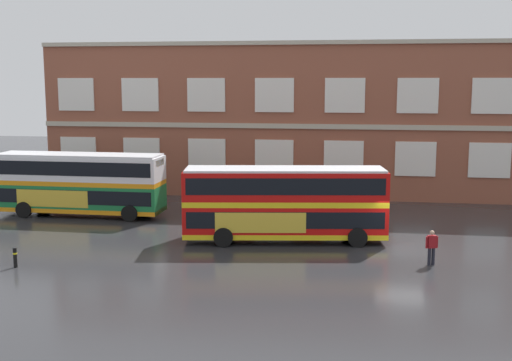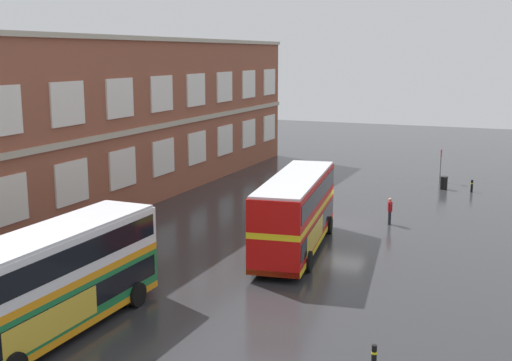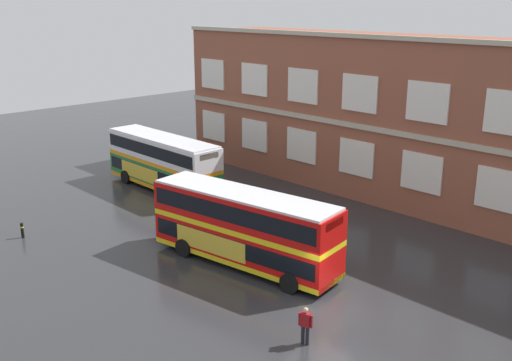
# 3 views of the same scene
# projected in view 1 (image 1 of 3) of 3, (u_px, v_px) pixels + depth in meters

# --- Properties ---
(ground_plane) EXTENTS (120.00, 120.00, 0.00)m
(ground_plane) POSITION_uv_depth(u_px,v_px,m) (398.00, 241.00, 35.89)
(ground_plane) COLOR #2B2B2D
(brick_terminal_building) EXTENTS (51.37, 8.19, 11.64)m
(brick_terminal_building) POSITION_uv_depth(u_px,v_px,m) (378.00, 121.00, 50.74)
(brick_terminal_building) COLOR brown
(brick_terminal_building) RESTS_ON ground
(double_decker_near) EXTENTS (11.02, 2.93, 4.07)m
(double_decker_near) POSITION_uv_depth(u_px,v_px,m) (80.00, 183.00, 42.38)
(double_decker_near) COLOR #197038
(double_decker_near) RESTS_ON ground
(double_decker_middle) EXTENTS (11.26, 4.15, 4.07)m
(double_decker_middle) POSITION_uv_depth(u_px,v_px,m) (285.00, 203.00, 35.56)
(double_decker_middle) COLOR red
(double_decker_middle) RESTS_ON ground
(waiting_passenger) EXTENTS (0.63, 0.36, 1.70)m
(waiting_passenger) POSITION_uv_depth(u_px,v_px,m) (432.00, 246.00, 31.12)
(waiting_passenger) COLOR black
(waiting_passenger) RESTS_ON ground
(safety_bollard_west) EXTENTS (0.19, 0.19, 0.95)m
(safety_bollard_west) POSITION_uv_depth(u_px,v_px,m) (15.00, 257.00, 30.77)
(safety_bollard_west) COLOR black
(safety_bollard_west) RESTS_ON ground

